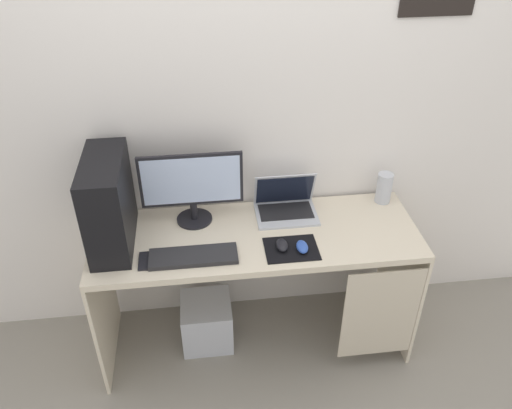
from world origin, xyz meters
The scene contains 13 objects.
ground_plane centered at (0.00, 0.00, 0.00)m, with size 8.00×8.00×0.00m, color gray.
wall_back centered at (0.00, 0.33, 1.30)m, with size 4.00×0.05×2.60m.
desk centered at (0.02, -0.01, 0.63)m, with size 1.66×0.58×0.78m.
pc_tower centered at (-0.70, 0.03, 1.00)m, with size 0.19×0.46×0.46m, color black.
monitor centered at (-0.31, 0.15, 0.99)m, with size 0.52×0.19×0.40m.
laptop centered at (0.18, 0.17, 0.82)m, with size 0.32×0.24×0.22m.
speaker centered at (0.73, 0.21, 0.86)m, with size 0.08×0.08×0.17m, color #B7BCC6.
keyboard centered at (-0.32, -0.15, 0.79)m, with size 0.42×0.14×0.02m, color #232326.
mousepad centered at (0.16, -0.14, 0.78)m, with size 0.26×0.20×0.01m, color black.
mouse_left centered at (0.11, -0.13, 0.80)m, with size 0.06×0.10×0.03m, color black.
mouse_right centered at (0.21, -0.16, 0.80)m, with size 0.06×0.10×0.03m, color #2D51B2.
cell_phone centered at (-0.54, -0.15, 0.78)m, with size 0.07×0.13×0.01m, color black.
subwoofer centered at (-0.28, 0.03, 0.14)m, with size 0.28×0.28×0.28m, color #B7BCC6.
Camera 1 is at (-0.26, -2.06, 2.38)m, focal length 36.20 mm.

